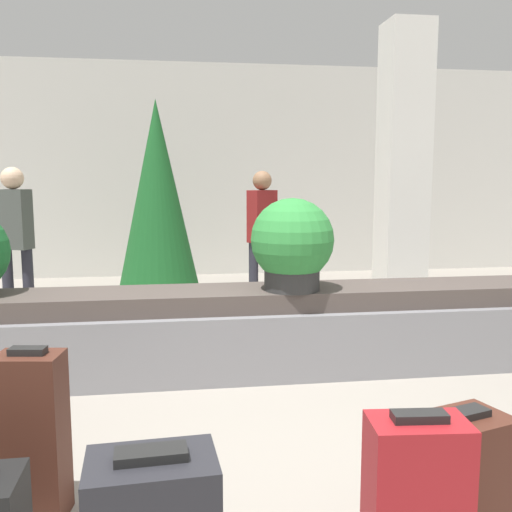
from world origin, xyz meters
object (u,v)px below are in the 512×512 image
at_px(traveler_1, 15,232).
at_px(decorated_tree, 157,194).
at_px(suitcase_6, 416,511).
at_px(traveler_0, 262,227).
at_px(pillar, 403,168).
at_px(potted_plant_1, 292,245).
at_px(suitcase_2, 461,479).
at_px(suitcase_1, 32,436).

xyz_separation_m(traveler_1, decorated_tree, (1.41, 0.90, 0.35)).
height_order(suitcase_6, traveler_0, traveler_0).
distance_m(pillar, potted_plant_1, 2.79).
relative_size(suitcase_2, potted_plant_1, 0.81).
relative_size(suitcase_2, suitcase_6, 0.81).
bearing_deg(suitcase_1, traveler_0, 76.05).
bearing_deg(pillar, potted_plant_1, -129.31).
relative_size(suitcase_1, potted_plant_1, 1.11).
distance_m(suitcase_6, traveler_1, 5.00).
xyz_separation_m(suitcase_2, traveler_1, (-2.73, 4.05, 0.68)).
bearing_deg(suitcase_6, suitcase_1, 158.58).
height_order(suitcase_6, traveler_1, traveler_1).
distance_m(suitcase_6, traveler_0, 4.77).
relative_size(pillar, traveler_0, 2.04).
xyz_separation_m(suitcase_6, decorated_tree, (-0.99, 5.24, 0.96)).
xyz_separation_m(pillar, decorated_tree, (-2.78, 0.73, -0.31)).
height_order(potted_plant_1, decorated_tree, decorated_tree).
bearing_deg(suitcase_1, potted_plant_1, 56.62).
xyz_separation_m(suitcase_1, potted_plant_1, (1.50, 1.69, 0.62)).
relative_size(suitcase_6, traveler_1, 0.44).
relative_size(suitcase_6, potted_plant_1, 1.01).
height_order(traveler_0, traveler_1, traveler_1).
bearing_deg(suitcase_2, suitcase_1, 149.44).
height_order(suitcase_2, traveler_1, traveler_1).
height_order(pillar, suitcase_2, pillar).
relative_size(suitcase_1, traveler_1, 0.48).
relative_size(suitcase_1, suitcase_2, 1.37).
xyz_separation_m(traveler_0, decorated_tree, (-1.19, 0.51, 0.37)).
xyz_separation_m(pillar, suitcase_1, (-3.22, -3.79, -1.23)).
xyz_separation_m(suitcase_6, potted_plant_1, (0.07, 2.40, 0.65)).
bearing_deg(suitcase_2, suitcase_6, -155.02).
relative_size(suitcase_1, suitcase_6, 1.10).
relative_size(pillar, traveler_1, 2.01).
distance_m(suitcase_1, decorated_tree, 4.63).
bearing_deg(traveler_1, pillar, -153.31).
bearing_deg(potted_plant_1, suitcase_6, -91.57).
xyz_separation_m(pillar, suitcase_2, (-1.46, -4.21, -1.33)).
bearing_deg(pillar, decorated_tree, 165.35).
bearing_deg(pillar, traveler_1, -177.70).
bearing_deg(traveler_0, suitcase_6, 52.90).
distance_m(suitcase_2, decorated_tree, 5.22).
bearing_deg(traveler_1, traveler_0, -147.13).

